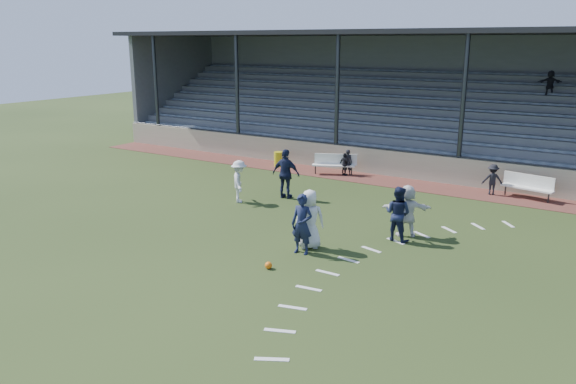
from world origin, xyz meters
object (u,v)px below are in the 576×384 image
Objects in this scene: bench_left at (335,162)px; football at (268,265)px; player_navy_lead at (302,224)px; trash_bin at (278,159)px; bench_right at (528,184)px; player_white_lead at (310,219)px.

bench_left is 9.86× the size of football.
trash_bin is at bearing 121.38° from player_navy_lead.
bench_left is 1.10× the size of player_navy_lead.
bench_right is (8.47, 0.36, 0.00)m from bench_left.
player_navy_lead is at bearing -92.46° from bench_left.
player_white_lead reaches higher than player_navy_lead.
bench_right is 1.13× the size of player_navy_lead.
player_navy_lead is (3.94, -9.59, 0.32)m from bench_left.
bench_right is at bearing 60.33° from player_navy_lead.
bench_left reaches higher than trash_bin.
trash_bin is (-11.65, -0.34, -0.20)m from bench_right.
bench_left and bench_right have the same top height.
trash_bin reaches higher than football.
player_navy_lead reaches higher than bench_right.
bench_left is at bearing -103.94° from player_white_lead.
trash_bin is 0.40× the size of player_white_lead.
football is at bearing 49.01° from player_white_lead.
football is (6.95, -11.11, -0.28)m from trash_bin.
player_white_lead is (-4.57, -9.44, 0.33)m from bench_right.
trash_bin is 3.59× the size of football.
player_white_lead is at bearing -91.52° from bench_left.
bench_right is at bearing 1.69° from trash_bin.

